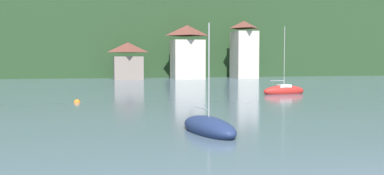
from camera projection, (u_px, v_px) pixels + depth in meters
name	position (u px, v px, depth m)	size (l,w,h in m)	color
wooded_hillside	(115.00, 39.00, 114.39)	(352.00, 52.19, 43.55)	#264223
shore_building_westcentral	(128.00, 61.00, 80.47)	(5.23, 5.47, 6.53)	gray
shore_building_central	(187.00, 53.00, 82.94)	(5.72, 6.19, 9.73)	beige
shore_building_eastcentral	(244.00, 50.00, 84.96)	(4.13, 5.82, 10.64)	beige
sailboat_far_3	(284.00, 91.00, 48.30)	(4.91, 1.88, 7.49)	red
sailboat_mid_5	(209.00, 128.00, 23.34)	(2.68, 5.35, 5.91)	navy
mooring_buoy_mid	(77.00, 103.00, 39.04)	(0.55, 0.55, 0.55)	orange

